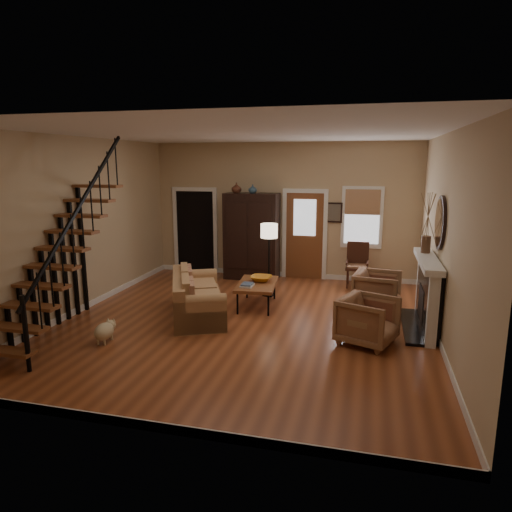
% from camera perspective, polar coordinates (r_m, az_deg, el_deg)
% --- Properties ---
extents(room, '(7.00, 7.33, 3.30)m').
position_cam_1_polar(room, '(9.68, -0.99, 3.80)').
color(room, brown).
rests_on(room, ground).
extents(staircase, '(0.94, 2.80, 3.20)m').
position_cam_1_polar(staircase, '(7.97, -23.73, 1.79)').
color(staircase, brown).
rests_on(staircase, ground).
extents(fireplace, '(0.33, 1.95, 2.30)m').
position_cam_1_polar(fireplace, '(8.33, 20.87, -3.67)').
color(fireplace, black).
rests_on(fireplace, ground).
extents(armoire, '(1.30, 0.60, 2.10)m').
position_cam_1_polar(armoire, '(11.15, -0.54, 2.48)').
color(armoire, black).
rests_on(armoire, ground).
extents(vase_a, '(0.24, 0.24, 0.25)m').
position_cam_1_polar(vase_a, '(11.02, -2.46, 8.51)').
color(vase_a, '#4C2619').
rests_on(vase_a, armoire).
extents(vase_b, '(0.20, 0.20, 0.21)m').
position_cam_1_polar(vase_b, '(10.91, -0.43, 8.38)').
color(vase_b, '#334C60').
rests_on(vase_b, armoire).
extents(sofa, '(1.65, 2.23, 0.76)m').
position_cam_1_polar(sofa, '(8.62, -7.33, -4.94)').
color(sofa, '#A9794C').
rests_on(sofa, ground).
extents(coffee_table, '(0.86, 1.33, 0.48)m').
position_cam_1_polar(coffee_table, '(9.12, 0.12, -4.83)').
color(coffee_table, brown).
rests_on(coffee_table, ground).
extents(bowl, '(0.43, 0.43, 0.11)m').
position_cam_1_polar(bowl, '(9.17, 0.66, -2.83)').
color(bowl, orange).
rests_on(bowl, coffee_table).
extents(books, '(0.23, 0.31, 0.06)m').
position_cam_1_polar(books, '(8.79, -1.11, -3.63)').
color(books, beige).
rests_on(books, coffee_table).
extents(armchair_left, '(1.07, 1.05, 0.76)m').
position_cam_1_polar(armchair_left, '(7.47, 13.80, -7.84)').
color(armchair_left, brown).
rests_on(armchair_left, ground).
extents(armchair_right, '(0.97, 0.95, 0.78)m').
position_cam_1_polar(armchair_right, '(9.08, 14.90, -4.33)').
color(armchair_right, brown).
rests_on(armchair_right, ground).
extents(floor_lamp, '(0.42, 0.42, 1.56)m').
position_cam_1_polar(floor_lamp, '(9.71, 1.63, -0.53)').
color(floor_lamp, black).
rests_on(floor_lamp, ground).
extents(side_chair, '(0.54, 0.54, 1.02)m').
position_cam_1_polar(side_chair, '(10.70, 12.52, -1.14)').
color(side_chair, '#3B1D12').
rests_on(side_chair, ground).
extents(dog, '(0.29, 0.47, 0.33)m').
position_cam_1_polar(dog, '(7.75, -18.45, -9.08)').
color(dog, beige).
rests_on(dog, ground).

